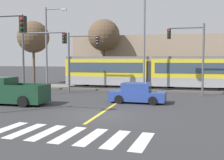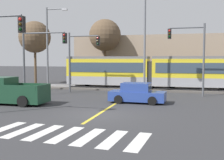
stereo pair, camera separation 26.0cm
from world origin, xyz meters
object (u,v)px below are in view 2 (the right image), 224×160
Objects in this scene: sedan_crossing at (137,94)px; traffic_light_mid_left at (38,51)px; street_lamp_centre at (147,39)px; pickup_truck at (10,93)px; light_rail_tram at (151,71)px; bare_tree_far_west at (35,37)px; traffic_light_far_right at (192,49)px; bare_tree_west at (105,35)px; traffic_light_far_left at (80,53)px; street_lamp_west at (49,43)px.

traffic_light_mid_left reaches higher than sedan_crossing.
pickup_truck is at bearing -135.76° from street_lamp_centre.
street_lamp_centre reaches higher than light_rail_tram.
traffic_light_far_right is at bearing -21.19° from bare_tree_far_west.
light_rail_tram is at bearing 53.79° from pickup_truck.
traffic_light_mid_left is at bearing 90.80° from pickup_truck.
bare_tree_far_west is 0.99× the size of bare_tree_west.
traffic_light_far_left is 9.24m from bare_tree_west.
bare_tree_far_west is 9.54m from bare_tree_west.
traffic_light_far_left is (2.40, 7.97, 3.08)m from pickup_truck.
traffic_light_mid_left reaches higher than traffic_light_far_left.
light_rail_tram is 3.06× the size of traffic_light_mid_left.
street_lamp_west reaches higher than bare_tree_west.
street_lamp_centre reaches higher than sedan_crossing.
traffic_light_mid_left is 0.66× the size of street_lamp_centre.
bare_tree_far_west is (-16.00, 3.70, 4.18)m from light_rail_tram.
light_rail_tram is 9.11m from bare_tree_west.
pickup_truck is at bearing -89.20° from traffic_light_mid_left.
street_lamp_centre is (8.93, 8.70, 4.37)m from pickup_truck.
traffic_light_mid_left is at bearing -73.67° from street_lamp_west.
pickup_truck is 8.87m from traffic_light_far_left.
traffic_light_far_left reaches higher than pickup_truck.
light_rail_tram reaches higher than pickup_truck.
bare_tree_far_west is (-7.08, 15.88, 5.39)m from pickup_truck.
traffic_light_far_left reaches higher than sedan_crossing.
bare_tree_far_west is at bearing 114.04° from pickup_truck.
traffic_light_far_right reaches higher than sedan_crossing.
sedan_crossing is 0.51× the size of bare_tree_far_west.
street_lamp_west reaches higher than traffic_light_far_right.
traffic_light_mid_left is at bearing 171.53° from sedan_crossing.
traffic_light_far_left reaches higher than light_rail_tram.
bare_tree_far_west is at bearing -173.97° from bare_tree_west.
traffic_light_far_right reaches higher than pickup_truck.
light_rail_tram is 2.01× the size of street_lamp_centre.
sedan_crossing is 8.90m from traffic_light_far_left.
street_lamp_centre is (10.40, -0.41, 0.24)m from street_lamp_west.
traffic_light_far_right reaches higher than traffic_light_mid_left.
sedan_crossing is 9.49m from pickup_truck.
bare_tree_west is at bearing 144.17° from light_rail_tram.
bare_tree_far_west reaches higher than sedan_crossing.
sedan_crossing is 7.40m from traffic_light_far_right.
bare_tree_far_west is (-7.02, 11.55, 2.21)m from traffic_light_mid_left.
traffic_light_far_left is 4.40m from traffic_light_mid_left.
street_lamp_west is at bearing 149.63° from sedan_crossing.
bare_tree_west is at bearing 6.03° from bare_tree_far_west.
pickup_truck is at bearing -80.88° from street_lamp_west.
bare_tree_far_west is at bearing 141.29° from sedan_crossing.
traffic_light_far_right is at bearing -8.67° from street_lamp_centre.
traffic_light_far_right is 21.67m from bare_tree_far_west.
street_lamp_centre is at bearing -24.13° from bare_tree_far_west.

